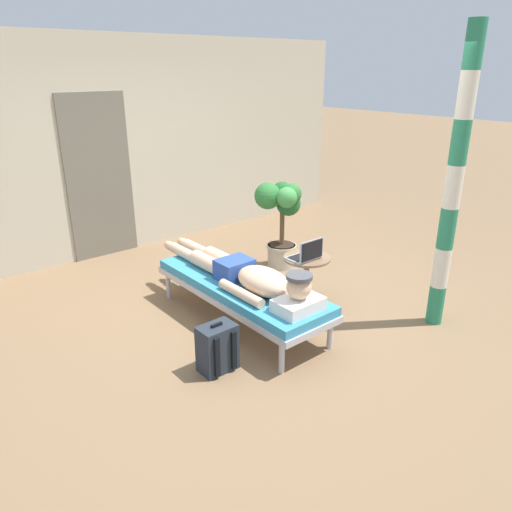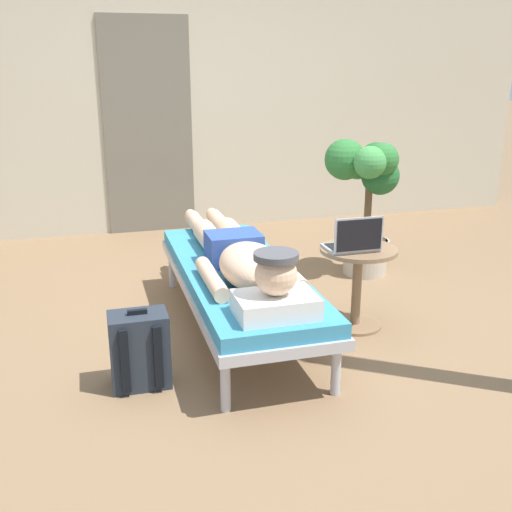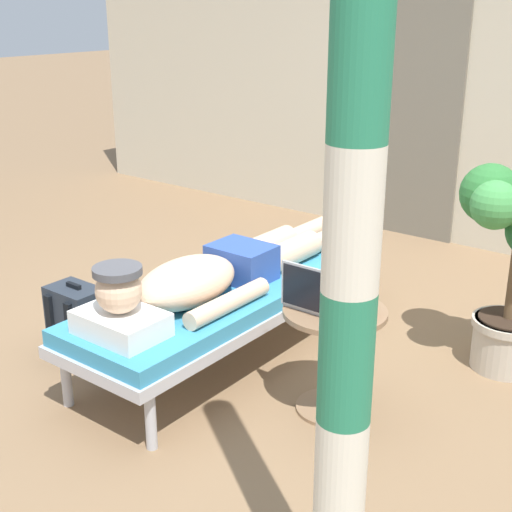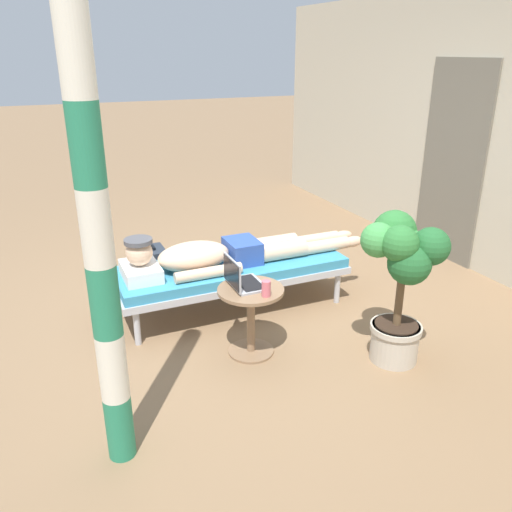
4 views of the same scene
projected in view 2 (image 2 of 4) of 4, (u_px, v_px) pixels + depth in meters
The scene contains 10 objects.
ground_plane at pixel (261, 328), 3.86m from camera, with size 40.00×40.00×0.00m, color #846647.
house_wall_back at pixel (170, 91), 5.86m from camera, with size 7.60×0.20×2.70m, color beige.
house_door_panel at pixel (148, 128), 5.80m from camera, with size 0.84×0.03×2.04m, color #6D6759.
lounge_chair at pixel (238, 279), 3.73m from camera, with size 0.67×1.98×0.42m.
person_reclining at pixel (242, 257), 3.59m from camera, with size 0.53×2.17×0.33m.
side_table at pixel (357, 273), 3.79m from camera, with size 0.48×0.48×0.52m.
laptop at pixel (354, 242), 3.66m from camera, with size 0.31×0.24×0.23m.
drink_glass at pixel (378, 235), 3.81m from camera, with size 0.06×0.06×0.11m, color #D86672.
backpack at pixel (140, 350), 3.14m from camera, with size 0.30×0.26×0.42m.
potted_plant at pixel (367, 188), 4.66m from camera, with size 0.58×0.53×1.07m.
Camera 2 is at (-0.99, -3.39, 1.62)m, focal length 42.51 mm.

